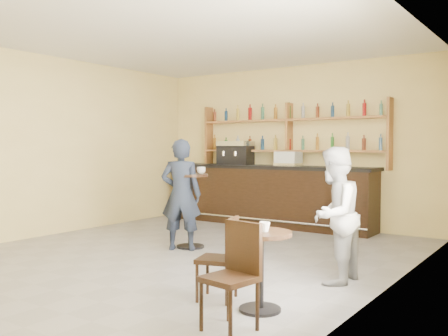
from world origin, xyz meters
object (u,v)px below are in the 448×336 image
Objects in this scene: pedestal_table at (190,211)px; cafe_table at (260,271)px; bar_counter at (268,195)px; pastry_case at (288,159)px; patron_second at (334,215)px; chair_south at (229,277)px; chair_west at (217,258)px; espresso_machine at (236,153)px; man_main at (181,194)px.

pedestal_table reaches higher than cafe_table.
bar_counter is 5.32m from cafe_table.
pastry_case is 0.61× the size of cafe_table.
patron_second is (2.77, -3.29, 0.19)m from bar_counter.
pedestal_table is at bearing 142.96° from chair_south.
chair_south is 0.59× the size of patron_second.
cafe_table is 0.49× the size of patron_second.
cafe_table is at bearing 67.84° from chair_west.
pedestal_table is (0.91, -2.66, -0.87)m from espresso_machine.
pastry_case is at bearing 82.97° from pedestal_table.
patron_second is (0.74, 1.31, 0.36)m from chair_west.
espresso_machine is 5.48m from chair_west.
cafe_table is (2.12, -4.64, -0.96)m from pastry_case.
bar_counter is 2.67m from pedestal_table.
bar_counter is 5.87m from chair_south.
chair_south is (2.51, -2.37, -0.39)m from man_main.
bar_counter is 2.62× the size of man_main.
man_main is (0.12, -2.88, 0.25)m from bar_counter.
man_main is at bearing -98.60° from patron_second.
pedestal_table is 0.73× the size of patron_second.
bar_counter reaches higher than cafe_table.
chair_west is (1.90, -1.93, -0.15)m from pedestal_table.
pastry_case is 0.28× the size of man_main.
chair_south reaches higher than cafe_table.
cafe_table is 0.90× the size of chair_west.
man_main reaches higher than cafe_table.
bar_counter is at bearing -173.12° from chair_west.
bar_counter is at bearing 125.55° from chair_south.
patron_second reaches higher than bar_counter.
bar_counter is 9.52× the size of pastry_case.
pastry_case is (0.46, 0.00, 0.74)m from bar_counter.
pastry_case is at bearing -124.44° from man_main.
chair_south is at bearing -64.59° from espresso_machine.
pastry_case reaches higher than bar_counter.
espresso_machine is 1.47× the size of pastry_case.
cafe_table is at bearing -61.74° from espresso_machine.
cafe_table is 1.43m from patron_second.
espresso_machine is at bearing -165.51° from chair_west.
pedestal_table is 3.15m from cafe_table.
pastry_case is 0.40× the size of pedestal_table.
pastry_case is 0.30× the size of patron_second.
espresso_machine is 2.95m from pedestal_table.
chair_south is at bearing -66.43° from pastry_case.
chair_south is (0.05, -0.60, 0.08)m from cafe_table.
man_main reaches higher than chair_west.
bar_counter is 5.19× the size of chair_west.
man_main is (0.90, -2.88, -0.60)m from espresso_machine.
patron_second is at bearing 143.41° from man_main.
chair_south is (2.63, -5.24, -0.14)m from bar_counter.
bar_counter is 2.89m from man_main.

